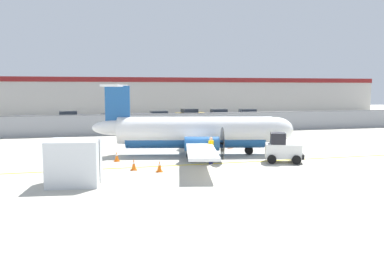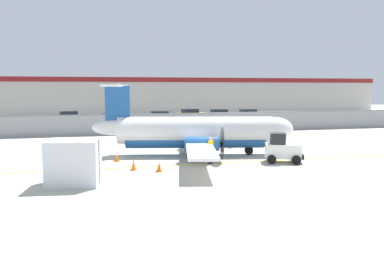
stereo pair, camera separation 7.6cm
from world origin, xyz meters
TOP-DOWN VIEW (x-y plane):
  - ground_plane at (0.00, 2.00)m, footprint 140.00×140.00m
  - perimeter_fence at (0.00, 18.00)m, footprint 98.00×0.10m
  - parking_lot_strip at (0.00, 29.50)m, footprint 98.00×17.00m
  - background_building at (0.00, 47.99)m, footprint 91.00×8.10m
  - commuter_airplane at (0.14, 5.21)m, footprint 14.09×16.00m
  - baggage_tug at (4.63, 1.42)m, footprint 2.57×2.03m
  - ground_crew_worker at (0.07, 1.95)m, footprint 0.48×0.48m
  - cargo_container at (-7.80, -1.23)m, footprint 2.64×2.29m
  - traffic_cone_near_left at (-3.37, 0.54)m, footprint 0.36×0.36m
  - traffic_cone_near_right at (-4.73, 1.32)m, footprint 0.36×0.36m
  - traffic_cone_far_left at (3.23, 7.46)m, footprint 0.36×0.36m
  - traffic_cone_far_right at (-5.59, 4.15)m, footprint 0.36×0.36m
  - parked_car_0 at (-14.80, 23.71)m, footprint 4.33×2.28m
  - parked_car_1 at (-10.87, 31.16)m, footprint 4.34×2.31m
  - parked_car_2 at (-5.58, 25.54)m, footprint 4.31×2.23m
  - parked_car_3 at (-1.88, 24.06)m, footprint 4.27×2.15m
  - parked_car_4 at (0.90, 28.60)m, footprint 4.25×2.11m
  - parked_car_5 at (5.96, 32.54)m, footprint 4.36×2.37m
  - parked_car_6 at (9.65, 30.92)m, footprint 4.26×2.12m
  - parked_car_7 at (13.86, 29.91)m, footprint 4.25×2.11m

SIDE VIEW (x-z plane):
  - ground_plane at x=0.00m, z-range 0.00..0.01m
  - parking_lot_strip at x=0.00m, z-range 0.00..0.12m
  - traffic_cone_near_left at x=-3.37m, z-range -0.01..0.63m
  - traffic_cone_near_right at x=-4.73m, z-range -0.01..0.63m
  - traffic_cone_far_left at x=3.23m, z-range -0.01..0.63m
  - traffic_cone_far_right at x=-5.59m, z-range -0.01..0.63m
  - baggage_tug at x=4.63m, z-range -0.08..1.80m
  - parked_car_0 at x=-14.80m, z-range 0.10..1.68m
  - parked_car_1 at x=-10.87m, z-range 0.10..1.68m
  - parked_car_2 at x=-5.58m, z-range 0.10..1.68m
  - parked_car_3 at x=-1.88m, z-range 0.10..1.68m
  - parked_car_4 at x=0.90m, z-range 0.10..1.68m
  - parked_car_5 at x=5.96m, z-range 0.10..1.68m
  - parked_car_6 at x=9.65m, z-range 0.10..1.68m
  - parked_car_7 at x=13.86m, z-range 0.10..1.68m
  - ground_crew_worker at x=0.07m, z-range 0.10..1.80m
  - cargo_container at x=-7.80m, z-range 0.00..2.20m
  - perimeter_fence at x=0.00m, z-range 0.07..2.17m
  - commuter_airplane at x=0.14m, z-range -0.86..4.06m
  - background_building at x=0.00m, z-range 0.01..6.51m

